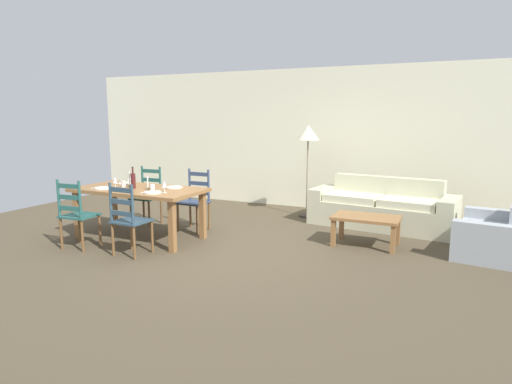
{
  "coord_description": "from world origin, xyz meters",
  "views": [
    {
      "loc": [
        2.99,
        -5.05,
        1.78
      ],
      "look_at": [
        0.42,
        0.45,
        0.75
      ],
      "focal_mm": 31.15,
      "sensor_mm": 36.0,
      "label": 1
    }
  ],
  "objects_px": {
    "dining_chair_near_left": "(77,214)",
    "wine_glass_far_left": "(130,178)",
    "dining_table": "(139,194)",
    "coffee_cup_secondary": "(123,184)",
    "standing_lamp": "(308,138)",
    "dining_chair_far_left": "(148,196)",
    "wine_glass_near_left": "(115,181)",
    "wine_bottle": "(133,180)",
    "dining_chair_near_right": "(129,220)",
    "wine_glass_near_right": "(164,185)",
    "armchair_upholstered": "(497,237)",
    "dining_chair_far_right": "(195,200)",
    "coffee_cup_primary": "(152,187)",
    "couch": "(382,209)",
    "coffee_table": "(366,221)"
  },
  "relations": [
    {
      "from": "dining_table",
      "to": "coffee_cup_secondary",
      "type": "distance_m",
      "value": 0.32
    },
    {
      "from": "dining_table",
      "to": "wine_bottle",
      "type": "xyz_separation_m",
      "value": [
        -0.06,
        -0.04,
        0.2
      ]
    },
    {
      "from": "dining_chair_far_right",
      "to": "coffee_cup_primary",
      "type": "bearing_deg",
      "value": -100.39
    },
    {
      "from": "dining_chair_far_left",
      "to": "coffee_cup_primary",
      "type": "bearing_deg",
      "value": -47.59
    },
    {
      "from": "dining_chair_far_left",
      "to": "wine_glass_near_right",
      "type": "bearing_deg",
      "value": -41.52
    },
    {
      "from": "armchair_upholstered",
      "to": "standing_lamp",
      "type": "bearing_deg",
      "value": 158.65
    },
    {
      "from": "wine_glass_far_left",
      "to": "armchair_upholstered",
      "type": "bearing_deg",
      "value": 12.44
    },
    {
      "from": "dining_chair_near_left",
      "to": "coffee_cup_primary",
      "type": "relative_size",
      "value": 10.67
    },
    {
      "from": "dining_chair_near_right",
      "to": "standing_lamp",
      "type": "relative_size",
      "value": 0.59
    },
    {
      "from": "dining_chair_near_right",
      "to": "dining_chair_far_right",
      "type": "xyz_separation_m",
      "value": [
        0.03,
        1.51,
        0.0
      ]
    },
    {
      "from": "dining_chair_far_left",
      "to": "wine_glass_far_left",
      "type": "height_order",
      "value": "dining_chair_far_left"
    },
    {
      "from": "dining_chair_near_left",
      "to": "wine_bottle",
      "type": "relative_size",
      "value": 3.04
    },
    {
      "from": "coffee_table",
      "to": "standing_lamp",
      "type": "bearing_deg",
      "value": 133.65
    },
    {
      "from": "dining_table",
      "to": "standing_lamp",
      "type": "distance_m",
      "value": 3.09
    },
    {
      "from": "dining_chair_near_left",
      "to": "wine_glass_far_left",
      "type": "xyz_separation_m",
      "value": [
        0.13,
        0.93,
        0.38
      ]
    },
    {
      "from": "wine_glass_near_right",
      "to": "standing_lamp",
      "type": "relative_size",
      "value": 0.1
    },
    {
      "from": "wine_bottle",
      "to": "standing_lamp",
      "type": "height_order",
      "value": "standing_lamp"
    },
    {
      "from": "dining_chair_far_right",
      "to": "wine_glass_near_right",
      "type": "bearing_deg",
      "value": -83.45
    },
    {
      "from": "dining_table",
      "to": "coffee_cup_primary",
      "type": "distance_m",
      "value": 0.35
    },
    {
      "from": "wine_glass_near_left",
      "to": "dining_chair_far_right",
      "type": "bearing_deg",
      "value": 48.92
    },
    {
      "from": "dining_chair_near_left",
      "to": "wine_glass_far_left",
      "type": "bearing_deg",
      "value": 81.83
    },
    {
      "from": "dining_chair_near_right",
      "to": "coffee_cup_secondary",
      "type": "bearing_deg",
      "value": 134.41
    },
    {
      "from": "dining_table",
      "to": "wine_bottle",
      "type": "height_order",
      "value": "wine_bottle"
    },
    {
      "from": "armchair_upholstered",
      "to": "dining_chair_far_right",
      "type": "bearing_deg",
      "value": -173.57
    },
    {
      "from": "wine_bottle",
      "to": "standing_lamp",
      "type": "relative_size",
      "value": 0.19
    },
    {
      "from": "dining_chair_near_right",
      "to": "armchair_upholstered",
      "type": "height_order",
      "value": "dining_chair_near_right"
    },
    {
      "from": "coffee_cup_secondary",
      "to": "standing_lamp",
      "type": "height_order",
      "value": "standing_lamp"
    },
    {
      "from": "dining_chair_near_left",
      "to": "coffee_cup_primary",
      "type": "bearing_deg",
      "value": 43.69
    },
    {
      "from": "dining_chair_far_left",
      "to": "coffee_cup_primary",
      "type": "relative_size",
      "value": 10.67
    },
    {
      "from": "coffee_cup_primary",
      "to": "couch",
      "type": "height_order",
      "value": "coffee_cup_primary"
    },
    {
      "from": "dining_chair_near_right",
      "to": "dining_chair_far_right",
      "type": "relative_size",
      "value": 1.0
    },
    {
      "from": "dining_chair_near_left",
      "to": "standing_lamp",
      "type": "xyz_separation_m",
      "value": [
        2.2,
        3.2,
        0.93
      ]
    },
    {
      "from": "wine_bottle",
      "to": "wine_glass_near_right",
      "type": "xyz_separation_m",
      "value": [
        0.64,
        -0.11,
        -0.01
      ]
    },
    {
      "from": "dining_chair_far_left",
      "to": "standing_lamp",
      "type": "height_order",
      "value": "standing_lamp"
    },
    {
      "from": "dining_chair_far_right",
      "to": "wine_glass_near_left",
      "type": "bearing_deg",
      "value": -131.08
    },
    {
      "from": "dining_chair_near_left",
      "to": "coffee_cup_primary",
      "type": "height_order",
      "value": "dining_chair_near_left"
    },
    {
      "from": "wine_bottle",
      "to": "coffee_cup_secondary",
      "type": "relative_size",
      "value": 3.51
    },
    {
      "from": "dining_chair_far_right",
      "to": "wine_glass_near_left",
      "type": "distance_m",
      "value": 1.26
    },
    {
      "from": "dining_chair_near_right",
      "to": "standing_lamp",
      "type": "height_order",
      "value": "standing_lamp"
    },
    {
      "from": "dining_chair_far_left",
      "to": "wine_glass_near_left",
      "type": "distance_m",
      "value": 1.0
    },
    {
      "from": "armchair_upholstered",
      "to": "dining_chair_near_left",
      "type": "bearing_deg",
      "value": -158.47
    },
    {
      "from": "wine_bottle",
      "to": "wine_glass_far_left",
      "type": "relative_size",
      "value": 1.96
    },
    {
      "from": "wine_glass_near_left",
      "to": "coffee_table",
      "type": "height_order",
      "value": "wine_glass_near_left"
    },
    {
      "from": "dining_chair_near_left",
      "to": "coffee_table",
      "type": "height_order",
      "value": "dining_chair_near_left"
    },
    {
      "from": "dining_chair_near_left",
      "to": "armchair_upholstered",
      "type": "bearing_deg",
      "value": 21.53
    },
    {
      "from": "dining_chair_far_left",
      "to": "coffee_cup_primary",
      "type": "height_order",
      "value": "dining_chair_far_left"
    },
    {
      "from": "dining_chair_near_left",
      "to": "wine_bottle",
      "type": "bearing_deg",
      "value": 64.09
    },
    {
      "from": "dining_chair_far_left",
      "to": "dining_chair_far_right",
      "type": "height_order",
      "value": "same"
    },
    {
      "from": "wine_bottle",
      "to": "coffee_cup_primary",
      "type": "height_order",
      "value": "wine_bottle"
    },
    {
      "from": "dining_chair_near_left",
      "to": "dining_chair_near_right",
      "type": "bearing_deg",
      "value": 3.25
    }
  ]
}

